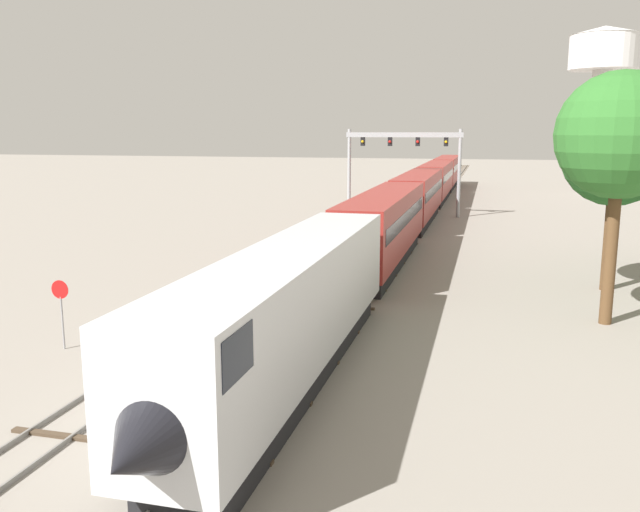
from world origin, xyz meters
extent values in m
plane|color=gray|center=(0.00, 0.00, 0.00)|extent=(400.00, 400.00, 0.00)
cube|color=slate|center=(1.28, 60.00, 0.08)|extent=(0.07, 200.00, 0.16)
cube|color=slate|center=(2.72, 60.00, 0.08)|extent=(0.07, 200.00, 0.16)
cube|color=#473828|center=(2.00, -2.00, 0.05)|extent=(2.60, 0.24, 0.10)
cube|color=#473828|center=(2.00, 2.00, 0.05)|extent=(2.60, 0.24, 0.10)
cube|color=#473828|center=(2.00, 6.00, 0.05)|extent=(2.60, 0.24, 0.10)
cube|color=#473828|center=(2.00, 10.00, 0.05)|extent=(2.60, 0.24, 0.10)
cube|color=#473828|center=(2.00, 14.00, 0.05)|extent=(2.60, 0.24, 0.10)
cube|color=#473828|center=(2.00, 18.00, 0.05)|extent=(2.60, 0.24, 0.10)
cube|color=#473828|center=(2.00, 22.00, 0.05)|extent=(2.60, 0.24, 0.10)
cube|color=#473828|center=(2.00, 26.00, 0.05)|extent=(2.60, 0.24, 0.10)
cube|color=#473828|center=(2.00, 30.00, 0.05)|extent=(2.60, 0.24, 0.10)
cube|color=#473828|center=(2.00, 34.00, 0.05)|extent=(2.60, 0.24, 0.10)
cube|color=#473828|center=(2.00, 38.00, 0.05)|extent=(2.60, 0.24, 0.10)
cube|color=#473828|center=(2.00, 42.00, 0.05)|extent=(2.60, 0.24, 0.10)
cube|color=#473828|center=(2.00, 46.00, 0.05)|extent=(2.60, 0.24, 0.10)
cube|color=#473828|center=(2.00, 50.00, 0.05)|extent=(2.60, 0.24, 0.10)
cube|color=#473828|center=(2.00, 54.00, 0.05)|extent=(2.60, 0.24, 0.10)
cube|color=#473828|center=(2.00, 58.00, 0.05)|extent=(2.60, 0.24, 0.10)
cube|color=#473828|center=(2.00, 62.00, 0.05)|extent=(2.60, 0.24, 0.10)
cube|color=#473828|center=(2.00, 66.00, 0.05)|extent=(2.60, 0.24, 0.10)
cube|color=#473828|center=(2.00, 70.00, 0.05)|extent=(2.60, 0.24, 0.10)
cube|color=#473828|center=(2.00, 74.00, 0.05)|extent=(2.60, 0.24, 0.10)
cube|color=#473828|center=(2.00, 78.00, 0.05)|extent=(2.60, 0.24, 0.10)
cube|color=#473828|center=(2.00, 82.00, 0.05)|extent=(2.60, 0.24, 0.10)
cube|color=#473828|center=(2.00, 86.00, 0.05)|extent=(2.60, 0.24, 0.10)
cube|color=#473828|center=(2.00, 90.00, 0.05)|extent=(2.60, 0.24, 0.10)
cube|color=#473828|center=(2.00, 94.00, 0.05)|extent=(2.60, 0.24, 0.10)
cube|color=#473828|center=(2.00, 98.00, 0.05)|extent=(2.60, 0.24, 0.10)
cube|color=#473828|center=(2.00, 102.00, 0.05)|extent=(2.60, 0.24, 0.10)
cube|color=#473828|center=(2.00, 106.00, 0.05)|extent=(2.60, 0.24, 0.10)
cube|color=#473828|center=(2.00, 110.00, 0.05)|extent=(2.60, 0.24, 0.10)
cube|color=#473828|center=(2.00, 114.00, 0.05)|extent=(2.60, 0.24, 0.10)
cube|color=#473828|center=(2.00, 118.00, 0.05)|extent=(2.60, 0.24, 0.10)
cube|color=#473828|center=(2.00, 122.00, 0.05)|extent=(2.60, 0.24, 0.10)
cube|color=#473828|center=(2.00, 126.00, 0.05)|extent=(2.60, 0.24, 0.10)
cube|color=#473828|center=(2.00, 130.00, 0.05)|extent=(2.60, 0.24, 0.10)
cube|color=#473828|center=(2.00, 134.00, 0.05)|extent=(2.60, 0.24, 0.10)
cube|color=#473828|center=(2.00, 138.00, 0.05)|extent=(2.60, 0.24, 0.10)
cube|color=#473828|center=(2.00, 142.00, 0.05)|extent=(2.60, 0.24, 0.10)
cube|color=#473828|center=(2.00, 146.00, 0.05)|extent=(2.60, 0.24, 0.10)
cube|color=#473828|center=(2.00, 150.00, 0.05)|extent=(2.60, 0.24, 0.10)
cube|color=#473828|center=(2.00, 154.00, 0.05)|extent=(2.60, 0.24, 0.10)
cube|color=#473828|center=(2.00, 158.00, 0.05)|extent=(2.60, 0.24, 0.10)
cube|color=slate|center=(-4.22, 40.00, 0.08)|extent=(0.07, 160.00, 0.16)
cube|color=slate|center=(-2.78, 40.00, 0.08)|extent=(0.07, 160.00, 0.16)
cube|color=#473828|center=(-3.50, -2.00, 0.05)|extent=(2.60, 0.24, 0.10)
cube|color=#473828|center=(-3.50, 2.00, 0.05)|extent=(2.60, 0.24, 0.10)
cube|color=#473828|center=(-3.50, 6.00, 0.05)|extent=(2.60, 0.24, 0.10)
cube|color=#473828|center=(-3.50, 10.00, 0.05)|extent=(2.60, 0.24, 0.10)
cube|color=#473828|center=(-3.50, 14.00, 0.05)|extent=(2.60, 0.24, 0.10)
cube|color=#473828|center=(-3.50, 18.00, 0.05)|extent=(2.60, 0.24, 0.10)
cube|color=#473828|center=(-3.50, 22.00, 0.05)|extent=(2.60, 0.24, 0.10)
cube|color=#473828|center=(-3.50, 26.00, 0.05)|extent=(2.60, 0.24, 0.10)
cube|color=#473828|center=(-3.50, 30.00, 0.05)|extent=(2.60, 0.24, 0.10)
cube|color=#473828|center=(-3.50, 34.00, 0.05)|extent=(2.60, 0.24, 0.10)
cube|color=#473828|center=(-3.50, 38.00, 0.05)|extent=(2.60, 0.24, 0.10)
cube|color=#473828|center=(-3.50, 42.00, 0.05)|extent=(2.60, 0.24, 0.10)
cube|color=#473828|center=(-3.50, 46.00, 0.05)|extent=(2.60, 0.24, 0.10)
cube|color=#473828|center=(-3.50, 50.00, 0.05)|extent=(2.60, 0.24, 0.10)
cube|color=#473828|center=(-3.50, 54.00, 0.05)|extent=(2.60, 0.24, 0.10)
cube|color=#473828|center=(-3.50, 58.00, 0.05)|extent=(2.60, 0.24, 0.10)
cube|color=#473828|center=(-3.50, 62.00, 0.05)|extent=(2.60, 0.24, 0.10)
cube|color=#473828|center=(-3.50, 66.00, 0.05)|extent=(2.60, 0.24, 0.10)
cube|color=#473828|center=(-3.50, 70.00, 0.05)|extent=(2.60, 0.24, 0.10)
cube|color=#473828|center=(-3.50, 74.00, 0.05)|extent=(2.60, 0.24, 0.10)
cube|color=#473828|center=(-3.50, 78.00, 0.05)|extent=(2.60, 0.24, 0.10)
cube|color=#473828|center=(-3.50, 82.00, 0.05)|extent=(2.60, 0.24, 0.10)
cube|color=#473828|center=(-3.50, 86.00, 0.05)|extent=(2.60, 0.24, 0.10)
cube|color=#473828|center=(-3.50, 90.00, 0.05)|extent=(2.60, 0.24, 0.10)
cube|color=#473828|center=(-3.50, 94.00, 0.05)|extent=(2.60, 0.24, 0.10)
cube|color=#473828|center=(-3.50, 98.00, 0.05)|extent=(2.60, 0.24, 0.10)
cube|color=#473828|center=(-3.50, 102.00, 0.05)|extent=(2.60, 0.24, 0.10)
cube|color=#473828|center=(-3.50, 106.00, 0.05)|extent=(2.60, 0.24, 0.10)
cube|color=#473828|center=(-3.50, 110.00, 0.05)|extent=(2.60, 0.24, 0.10)
cube|color=#473828|center=(-3.50, 114.00, 0.05)|extent=(2.60, 0.24, 0.10)
cube|color=#473828|center=(-3.50, 118.00, 0.05)|extent=(2.60, 0.24, 0.10)
cube|color=silver|center=(2.00, 4.04, 2.90)|extent=(3.00, 20.08, 3.80)
cone|color=black|center=(2.00, -6.20, 2.50)|extent=(2.88, 2.60, 2.88)
cube|color=black|center=(2.00, -4.80, 4.04)|extent=(3.04, 1.80, 1.10)
cube|color=black|center=(2.00, 4.04, 0.50)|extent=(2.52, 18.07, 1.00)
cube|color=maroon|center=(2.00, 25.12, 2.90)|extent=(3.00, 20.08, 3.80)
cube|color=black|center=(2.00, 25.12, 3.30)|extent=(3.04, 18.47, 0.90)
cube|color=black|center=(2.00, 25.12, 0.50)|extent=(2.52, 18.07, 1.00)
cube|color=maroon|center=(2.00, 46.20, 2.90)|extent=(3.00, 20.08, 3.80)
cube|color=black|center=(2.00, 46.20, 3.30)|extent=(3.04, 18.47, 0.90)
cube|color=black|center=(2.00, 46.20, 0.50)|extent=(2.52, 18.07, 1.00)
cube|color=maroon|center=(2.00, 67.28, 2.90)|extent=(3.00, 20.08, 3.80)
cube|color=black|center=(2.00, 67.28, 3.30)|extent=(3.04, 18.47, 0.90)
cube|color=black|center=(2.00, 67.28, 0.50)|extent=(2.52, 18.07, 1.00)
cube|color=maroon|center=(2.00, 88.36, 2.90)|extent=(3.00, 20.08, 3.80)
cube|color=black|center=(2.00, 88.36, 3.30)|extent=(3.04, 18.47, 0.90)
cube|color=black|center=(2.00, 88.36, 0.50)|extent=(2.52, 18.07, 1.00)
cylinder|color=#999BA0|center=(-6.00, 51.70, 4.50)|extent=(0.36, 0.36, 9.00)
cylinder|color=#999BA0|center=(5.50, 51.70, 4.50)|extent=(0.36, 0.36, 9.00)
cube|color=#999BA0|center=(-0.25, 51.70, 8.40)|extent=(12.10, 0.36, 0.50)
cube|color=black|center=(-4.56, 51.75, 7.70)|extent=(0.44, 0.32, 0.90)
sphere|color=yellow|center=(-4.56, 51.56, 7.70)|extent=(0.28, 0.28, 0.28)
cube|color=black|center=(-1.69, 51.75, 7.70)|extent=(0.44, 0.32, 0.90)
sphere|color=red|center=(-1.69, 51.56, 7.70)|extent=(0.28, 0.28, 0.28)
cube|color=black|center=(1.19, 51.75, 7.70)|extent=(0.44, 0.32, 0.90)
sphere|color=red|center=(1.19, 51.56, 7.70)|extent=(0.28, 0.28, 0.28)
cube|color=black|center=(4.06, 51.75, 7.70)|extent=(0.44, 0.32, 0.90)
sphere|color=yellow|center=(4.06, 51.56, 7.70)|extent=(0.28, 0.28, 0.28)
cylinder|color=beige|center=(22.92, 83.21, 8.55)|extent=(2.60, 2.60, 17.09)
cylinder|color=white|center=(22.92, 83.21, 19.39)|extent=(9.18, 9.18, 4.60)
cone|color=white|center=(22.92, 83.21, 22.29)|extent=(9.36, 9.36, 1.20)
cylinder|color=gray|center=(-8.00, 4.96, 1.10)|extent=(0.08, 0.08, 2.20)
cylinder|color=red|center=(-8.00, 4.94, 2.50)|extent=(0.76, 0.03, 0.76)
cylinder|color=brown|center=(14.03, 14.36, 3.31)|extent=(0.56, 0.56, 6.62)
sphere|color=#2D6B28|center=(14.03, 14.36, 8.59)|extent=(5.64, 5.64, 5.64)
cylinder|color=brown|center=(15.10, 21.45, 2.80)|extent=(0.56, 0.56, 5.60)
sphere|color=#235B23|center=(15.10, 21.45, 7.62)|extent=(5.77, 5.77, 5.77)
camera|label=1|loc=(8.56, -17.41, 8.76)|focal=37.00mm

